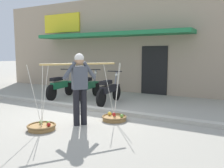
{
  "coord_description": "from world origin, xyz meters",
  "views": [
    {
      "loc": [
        3.9,
        -5.22,
        1.69
      ],
      "look_at": [
        0.65,
        0.6,
        0.85
      ],
      "focal_mm": 38.78,
      "sensor_mm": 36.0,
      "label": 1
    }
  ],
  "objects_px": {
    "fruit_vendor": "(80,84)",
    "motorcycle_second_in_row": "(89,87)",
    "fruit_basket_left_side": "(42,126)",
    "motorcycle_third_in_row": "(109,90)",
    "fruit_basket_right_side": "(114,117)",
    "motorcycle_nearest_shop": "(60,86)"
  },
  "relations": [
    {
      "from": "fruit_basket_right_side",
      "to": "motorcycle_nearest_shop",
      "type": "relative_size",
      "value": 0.8
    },
    {
      "from": "motorcycle_second_in_row",
      "to": "motorcycle_third_in_row",
      "type": "distance_m",
      "value": 1.2
    },
    {
      "from": "fruit_vendor",
      "to": "motorcycle_third_in_row",
      "type": "xyz_separation_m",
      "value": [
        -0.64,
        2.5,
        -0.53
      ]
    },
    {
      "from": "fruit_basket_left_side",
      "to": "motorcycle_third_in_row",
      "type": "height_order",
      "value": "fruit_basket_left_side"
    },
    {
      "from": "motorcycle_second_in_row",
      "to": "fruit_vendor",
      "type": "bearing_deg",
      "value": -59.03
    },
    {
      "from": "fruit_vendor",
      "to": "motorcycle_second_in_row",
      "type": "distance_m",
      "value": 3.46
    },
    {
      "from": "fruit_basket_right_side",
      "to": "motorcycle_second_in_row",
      "type": "relative_size",
      "value": 0.8
    },
    {
      "from": "fruit_basket_left_side",
      "to": "motorcycle_second_in_row",
      "type": "height_order",
      "value": "fruit_basket_left_side"
    },
    {
      "from": "fruit_basket_left_side",
      "to": "fruit_basket_right_side",
      "type": "relative_size",
      "value": 1.0
    },
    {
      "from": "fruit_vendor",
      "to": "motorcycle_nearest_shop",
      "type": "bearing_deg",
      "value": 138.17
    },
    {
      "from": "motorcycle_second_in_row",
      "to": "motorcycle_third_in_row",
      "type": "height_order",
      "value": "same"
    },
    {
      "from": "motorcycle_second_in_row",
      "to": "fruit_basket_right_side",
      "type": "bearing_deg",
      "value": -43.92
    },
    {
      "from": "fruit_vendor",
      "to": "fruit_basket_left_side",
      "type": "height_order",
      "value": "fruit_vendor"
    },
    {
      "from": "fruit_basket_right_side",
      "to": "fruit_vendor",
      "type": "bearing_deg",
      "value": -125.79
    },
    {
      "from": "motorcycle_third_in_row",
      "to": "motorcycle_second_in_row",
      "type": "bearing_deg",
      "value": 158.69
    },
    {
      "from": "fruit_basket_right_side",
      "to": "motorcycle_third_in_row",
      "type": "height_order",
      "value": "fruit_basket_right_side"
    },
    {
      "from": "fruit_vendor",
      "to": "fruit_basket_left_side",
      "type": "bearing_deg",
      "value": -125.96
    },
    {
      "from": "fruit_basket_right_side",
      "to": "motorcycle_second_in_row",
      "type": "distance_m",
      "value": 3.2
    },
    {
      "from": "motorcycle_nearest_shop",
      "to": "motorcycle_third_in_row",
      "type": "bearing_deg",
      "value": -0.36
    },
    {
      "from": "fruit_vendor",
      "to": "fruit_basket_left_side",
      "type": "distance_m",
      "value": 1.27
    },
    {
      "from": "fruit_basket_left_side",
      "to": "motorcycle_third_in_row",
      "type": "relative_size",
      "value": 0.8
    },
    {
      "from": "fruit_basket_left_side",
      "to": "motorcycle_nearest_shop",
      "type": "xyz_separation_m",
      "value": [
        -2.28,
        3.24,
        0.38
      ]
    }
  ]
}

